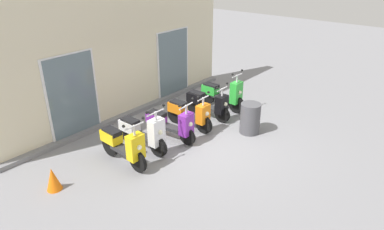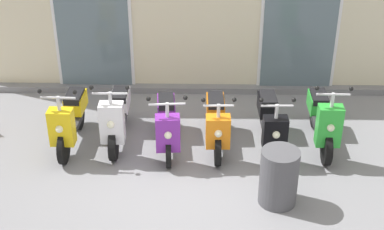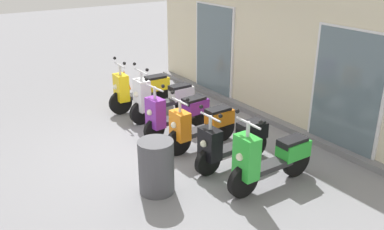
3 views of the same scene
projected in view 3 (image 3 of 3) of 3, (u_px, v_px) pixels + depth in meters
ground_plane at (155, 151)px, 7.82m from camera, size 40.00×40.00×0.00m
storefront_facade at (277, 30)px, 8.67m from camera, size 8.38×0.50×4.03m
scooter_yellow at (140, 89)px, 9.61m from camera, size 0.61×1.59×1.28m
scooter_white at (162, 98)px, 9.11m from camera, size 0.62×1.64×1.30m
scooter_purple at (176, 112)px, 8.39m from camera, size 0.62×1.61×1.22m
scooter_orange at (201, 125)px, 7.79m from camera, size 0.54×1.57×1.17m
scooter_black at (233, 142)px, 7.13m from camera, size 0.56×1.57×1.17m
scooter_green at (270, 159)px, 6.48m from camera, size 0.58×1.68×1.35m
trash_bin at (156, 167)px, 6.38m from camera, size 0.55×0.55×0.86m
traffic_cone at (124, 80)px, 11.13m from camera, size 0.32×0.32×0.52m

